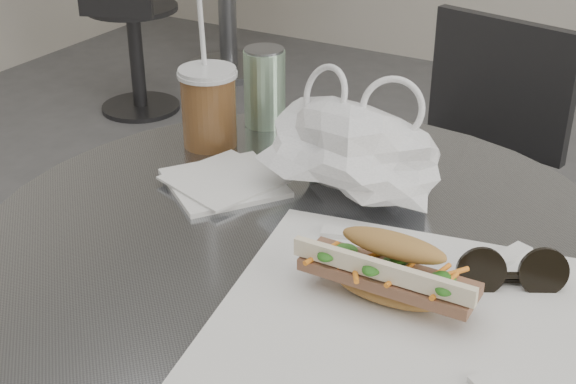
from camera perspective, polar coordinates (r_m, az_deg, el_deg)
The scene contains 9 objects.
chair_far at distance 1.75m, azimuth 11.35°, elevation -2.59°, with size 0.41×0.44×0.77m.
bg_chair at distance 3.19m, azimuth -11.06°, elevation 10.54°, with size 0.37×0.39×0.66m.
sandwich_paper at distance 0.79m, azimuth 8.28°, elevation -8.96°, with size 0.35×0.34×0.00m, color white.
banh_mi at distance 0.80m, azimuth 7.26°, elevation -5.55°, with size 0.22×0.09×0.07m.
iced_coffee at distance 1.13m, azimuth -5.66°, elevation 6.13°, with size 0.08×0.08×0.24m.
sunglasses at distance 0.85m, azimuth 15.58°, elevation -5.66°, with size 0.11×0.07×0.05m.
plastic_bag at distance 0.99m, azimuth 4.37°, elevation 2.91°, with size 0.22×0.17×0.11m, color white, non-canonical shape.
napkin_stack at distance 1.03m, azimuth -4.56°, elevation 0.74°, with size 0.19×0.19×0.01m.
drink_can at distance 1.19m, azimuth -1.67°, elevation 7.47°, with size 0.06×0.06×0.12m.
Camera 1 is at (0.38, -0.49, 1.21)m, focal length 50.00 mm.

